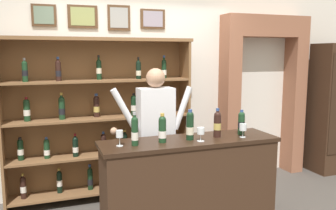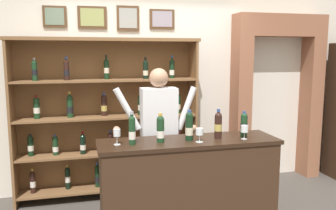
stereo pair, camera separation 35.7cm
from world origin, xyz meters
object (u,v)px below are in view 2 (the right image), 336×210
(tasting_bottle_brunello, at_px, (218,125))
(wine_glass_center, at_px, (244,130))
(wine_glass_left, at_px, (199,133))
(shopkeeper, at_px, (159,125))
(tasting_bottle_vin_santo, at_px, (189,126))
(tasting_counter, at_px, (189,186))
(tasting_bottle_riserva, at_px, (244,124))
(wine_shelf, at_px, (107,115))
(tasting_bottle_super_tuscan, at_px, (160,129))
(wine_glass_spare, at_px, (117,134))
(tasting_bottle_prosecco, at_px, (132,130))

(tasting_bottle_brunello, distance_m, wine_glass_center, 0.27)
(tasting_bottle_brunello, distance_m, wine_glass_left, 0.27)
(shopkeeper, height_order, tasting_bottle_brunello, shopkeeper)
(tasting_bottle_vin_santo, distance_m, wine_glass_left, 0.13)
(tasting_counter, height_order, tasting_bottle_riserva, tasting_bottle_riserva)
(wine_glass_left, relative_size, wine_glass_center, 0.97)
(tasting_bottle_vin_santo, bearing_deg, tasting_bottle_brunello, 3.07)
(wine_shelf, relative_size, tasting_bottle_super_tuscan, 7.97)
(tasting_bottle_riserva, height_order, wine_glass_left, tasting_bottle_riserva)
(tasting_bottle_vin_santo, xyz_separation_m, tasting_bottle_riserva, (0.61, 0.02, -0.01))
(tasting_bottle_riserva, bearing_deg, wine_shelf, 139.87)
(wine_shelf, height_order, wine_glass_spare, wine_shelf)
(wine_shelf, bearing_deg, tasting_bottle_brunello, -47.26)
(tasting_counter, xyz_separation_m, tasting_bottle_vin_santo, (-0.00, -0.01, 0.63))
(tasting_counter, xyz_separation_m, tasting_bottle_riserva, (0.60, 0.01, 0.61))
(tasting_counter, bearing_deg, shopkeeper, 112.01)
(wine_shelf, xyz_separation_m, wine_glass_left, (0.80, -1.23, -0.00))
(wine_glass_center, bearing_deg, wine_glass_spare, 176.09)
(wine_shelf, relative_size, tasting_bottle_prosecco, 7.17)
(tasting_bottle_prosecco, bearing_deg, wine_glass_center, -3.20)
(tasting_bottle_riserva, relative_size, wine_glass_left, 1.93)
(wine_shelf, bearing_deg, tasting_bottle_super_tuscan, -69.61)
(tasting_counter, bearing_deg, tasting_bottle_super_tuscan, -176.22)
(tasting_bottle_super_tuscan, xyz_separation_m, wine_glass_center, (0.85, -0.08, -0.03))
(tasting_bottle_vin_santo, xyz_separation_m, tasting_bottle_brunello, (0.31, 0.02, -0.01))
(tasting_bottle_super_tuscan, relative_size, wine_glass_left, 2.08)
(tasting_counter, relative_size, wine_glass_center, 12.79)
(tasting_bottle_brunello, bearing_deg, tasting_bottle_super_tuscan, -177.74)
(wine_shelf, distance_m, tasting_bottle_vin_santo, 1.35)
(tasting_bottle_prosecco, height_order, wine_glass_spare, tasting_bottle_prosecco)
(tasting_counter, xyz_separation_m, tasting_bottle_brunello, (0.31, 0.00, 0.62))
(wine_shelf, xyz_separation_m, tasting_counter, (0.73, -1.13, -0.58))
(wine_glass_left, xyz_separation_m, wine_glass_center, (0.48, 0.00, 0.00))
(tasting_bottle_prosecco, bearing_deg, tasting_counter, 3.94)
(shopkeeper, relative_size, wine_glass_spare, 10.98)
(tasting_bottle_brunello, height_order, wine_glass_left, tasting_bottle_brunello)
(tasting_bottle_vin_santo, bearing_deg, tasting_counter, 73.89)
(shopkeeper, bearing_deg, tasting_bottle_super_tuscan, -100.69)
(tasting_bottle_prosecco, xyz_separation_m, tasting_bottle_vin_santo, (0.58, 0.03, 0.00))
(shopkeeper, relative_size, wine_glass_center, 11.66)
(wine_glass_spare, relative_size, wine_glass_center, 1.06)
(tasting_bottle_prosecco, relative_size, tasting_bottle_vin_santo, 1.04)
(tasting_bottle_super_tuscan, relative_size, tasting_bottle_brunello, 0.96)
(tasting_bottle_brunello, bearing_deg, tasting_bottle_prosecco, -177.16)
(tasting_bottle_brunello, bearing_deg, tasting_counter, -179.20)
(tasting_bottle_super_tuscan, bearing_deg, tasting_counter, 3.78)
(wine_shelf, relative_size, wine_glass_center, 16.12)
(tasting_bottle_prosecco, distance_m, tasting_bottle_riserva, 1.18)
(tasting_counter, height_order, tasting_bottle_brunello, tasting_bottle_brunello)
(tasting_bottle_brunello, bearing_deg, wine_glass_spare, -178.86)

